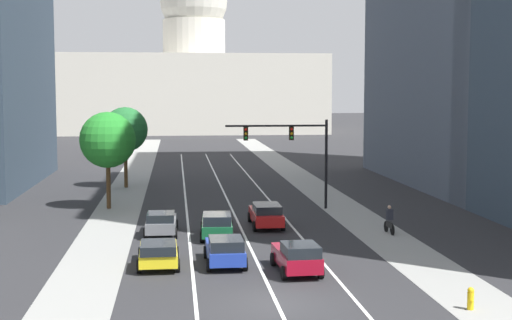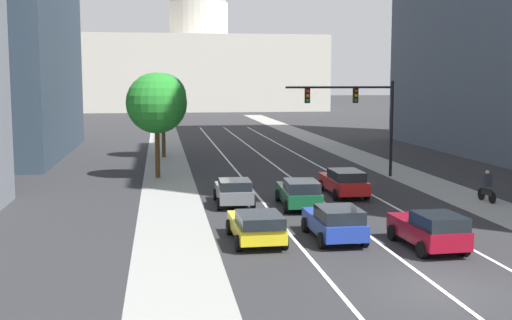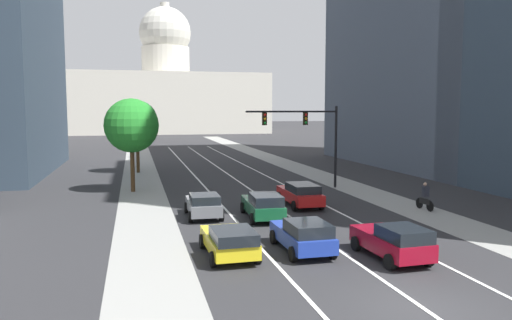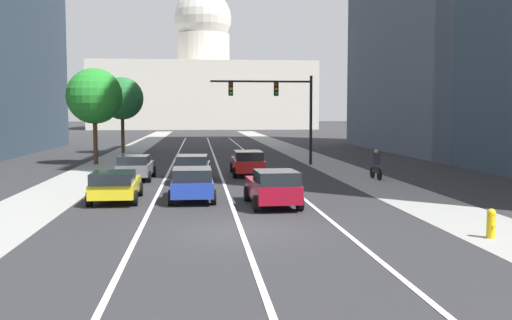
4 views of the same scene
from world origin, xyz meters
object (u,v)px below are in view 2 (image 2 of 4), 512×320
Objects in this scene: cyclist at (487,186)px; street_tree_near_left at (157,103)px; car_red at (344,182)px; car_yellow at (257,225)px; car_blue at (335,222)px; car_gray at (234,191)px; car_crimson at (430,229)px; car_green at (299,193)px; street_tree_mid_left at (163,97)px; capitol_building at (199,63)px; traffic_signal_mast at (359,108)px.

street_tree_near_left is (-17.52, 11.43, 4.13)m from cyclist.
car_yellow is at bearing 147.29° from car_red.
car_red is 2.79× the size of cyclist.
car_gray is at bearing 21.59° from car_blue.
car_crimson is at bearing -107.37° from car_yellow.
car_gray is (-0.01, 8.07, 0.02)m from car_yellow.
car_green is at bearing 85.74° from cyclist.
street_tree_mid_left reaches higher than car_blue.
capitol_building is at bearing -1.21° from car_blue.
car_blue reaches higher than car_yellow.
car_gray is 13.36m from traffic_signal_mast.
street_tree_near_left is at bearing 24.80° from car_crimson.
street_tree_near_left reaches higher than car_yellow.
car_blue is at bearing 57.10° from car_crimson.
street_tree_near_left is at bearing 22.11° from car_gray.
street_tree_mid_left is at bearing 133.77° from traffic_signal_mast.
traffic_signal_mast is at bearing -30.31° from car_yellow.
street_tree_mid_left is at bearing 5.48° from car_yellow.
capitol_building is 108.81m from car_red.
car_yellow is 3.25m from car_blue.
car_crimson is at bearing 137.10° from cyclist.
car_red is 4.51m from car_green.
car_blue is at bearing -90.79° from capitol_building.
car_yellow is 7.66m from car_green.
car_gray is (-3.26, 8.06, -0.02)m from car_blue.
cyclist is (13.56, -1.08, 0.10)m from car_gray.
car_gray is at bearing -69.06° from street_tree_near_left.
car_green is (-1.64, -111.51, -9.25)m from capitol_building.
street_tree_near_left is (-7.20, 11.48, 4.19)m from car_green.
car_yellow is 8.07m from car_gray.
car_green is at bearing 133.75° from car_red.
traffic_signal_mast is (9.36, 16.75, 3.94)m from car_yellow.
capitol_building is at bearing -1.36° from car_gray.
car_yellow is 0.57× the size of traffic_signal_mast.
car_red is at bearing -113.11° from traffic_signal_mast.
cyclist is at bearing -53.68° from street_tree_mid_left.
car_gray is 0.55× the size of traffic_signal_mast.
street_tree_near_left reaches higher than car_blue.
car_gray is at bearing -1.05° from car_yellow.
street_tree_mid_left is (-3.49, 30.16, 4.36)m from car_yellow.
car_crimson is at bearing -179.76° from car_red.
car_gray is at bearing 30.70° from car_crimson.
street_tree_near_left reaches higher than traffic_signal_mast.
car_green is 10.32m from cyclist.
cyclist reaches higher than car_crimson.
car_gray is 22.78m from street_tree_mid_left.
car_yellow is (-6.50, -10.05, -0.06)m from car_red.
car_red is 6.80m from car_gray.
car_green is 0.65× the size of traffic_signal_mast.
car_green is 6.93m from car_blue.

